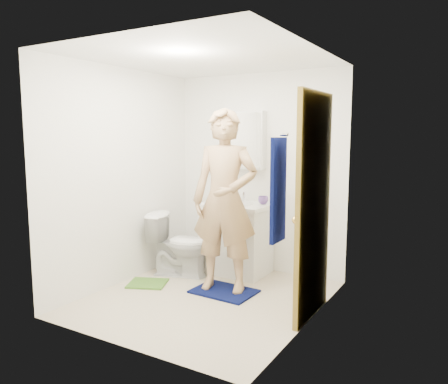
% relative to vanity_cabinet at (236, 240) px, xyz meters
% --- Properties ---
extents(floor, '(2.20, 2.40, 0.02)m').
position_rel_vanity_cabinet_xyz_m(floor, '(0.15, -0.91, -0.41)').
color(floor, beige).
rests_on(floor, ground).
extents(ceiling, '(2.20, 2.40, 0.02)m').
position_rel_vanity_cabinet_xyz_m(ceiling, '(0.15, -0.91, 2.01)').
color(ceiling, white).
rests_on(ceiling, ground).
extents(wall_back, '(2.20, 0.02, 2.40)m').
position_rel_vanity_cabinet_xyz_m(wall_back, '(0.15, 0.30, 0.80)').
color(wall_back, white).
rests_on(wall_back, ground).
extents(wall_front, '(2.20, 0.02, 2.40)m').
position_rel_vanity_cabinet_xyz_m(wall_front, '(0.15, -2.12, 0.80)').
color(wall_front, white).
rests_on(wall_front, ground).
extents(wall_left, '(0.02, 2.40, 2.40)m').
position_rel_vanity_cabinet_xyz_m(wall_left, '(-0.96, -0.91, 0.80)').
color(wall_left, white).
rests_on(wall_left, ground).
extents(wall_right, '(0.02, 2.40, 2.40)m').
position_rel_vanity_cabinet_xyz_m(wall_right, '(1.26, -0.91, 0.80)').
color(wall_right, white).
rests_on(wall_right, ground).
extents(vanity_cabinet, '(0.75, 0.55, 0.80)m').
position_rel_vanity_cabinet_xyz_m(vanity_cabinet, '(0.00, 0.00, 0.00)').
color(vanity_cabinet, white).
rests_on(vanity_cabinet, floor).
extents(countertop, '(0.79, 0.59, 0.05)m').
position_rel_vanity_cabinet_xyz_m(countertop, '(0.00, 0.00, 0.43)').
color(countertop, white).
rests_on(countertop, vanity_cabinet).
extents(sink_basin, '(0.40, 0.40, 0.03)m').
position_rel_vanity_cabinet_xyz_m(sink_basin, '(0.00, 0.00, 0.44)').
color(sink_basin, white).
rests_on(sink_basin, countertop).
extents(faucet, '(0.03, 0.03, 0.12)m').
position_rel_vanity_cabinet_xyz_m(faucet, '(0.00, 0.18, 0.51)').
color(faucet, silver).
rests_on(faucet, countertop).
extents(medicine_cabinet, '(0.50, 0.12, 0.70)m').
position_rel_vanity_cabinet_xyz_m(medicine_cabinet, '(0.00, 0.22, 1.20)').
color(medicine_cabinet, white).
rests_on(medicine_cabinet, wall_back).
extents(mirror_panel, '(0.46, 0.01, 0.66)m').
position_rel_vanity_cabinet_xyz_m(mirror_panel, '(0.00, 0.16, 1.20)').
color(mirror_panel, white).
rests_on(mirror_panel, wall_back).
extents(door, '(0.05, 0.80, 2.05)m').
position_rel_vanity_cabinet_xyz_m(door, '(1.22, -0.76, 0.62)').
color(door, olive).
rests_on(door, ground).
extents(door_knob, '(0.07, 0.07, 0.07)m').
position_rel_vanity_cabinet_xyz_m(door_knob, '(1.18, -1.08, 0.55)').
color(door_knob, gold).
rests_on(door_knob, door).
extents(towel, '(0.03, 0.24, 0.80)m').
position_rel_vanity_cabinet_xyz_m(towel, '(1.18, -1.48, 0.85)').
color(towel, '#070E43').
rests_on(towel, wall_right).
extents(towel_hook, '(0.06, 0.02, 0.02)m').
position_rel_vanity_cabinet_xyz_m(towel_hook, '(1.22, -1.48, 1.27)').
color(towel_hook, silver).
rests_on(towel_hook, wall_right).
extents(toilet, '(0.82, 0.60, 0.75)m').
position_rel_vanity_cabinet_xyz_m(toilet, '(-0.53, -0.43, -0.03)').
color(toilet, white).
rests_on(toilet, floor).
extents(bath_mat, '(0.66, 0.49, 0.02)m').
position_rel_vanity_cabinet_xyz_m(bath_mat, '(0.23, -0.68, -0.39)').
color(bath_mat, '#070E43').
rests_on(bath_mat, floor).
extents(green_rug, '(0.51, 0.48, 0.02)m').
position_rel_vanity_cabinet_xyz_m(green_rug, '(-0.64, -0.90, -0.39)').
color(green_rug, '#4D832B').
rests_on(green_rug, floor).
extents(soap_dispenser, '(0.11, 0.11, 0.18)m').
position_rel_vanity_cabinet_xyz_m(soap_dispenser, '(-0.25, -0.04, 0.54)').
color(soap_dispenser, '#C75D75').
rests_on(soap_dispenser, countertop).
extents(toothbrush_cup, '(0.13, 0.13, 0.09)m').
position_rel_vanity_cabinet_xyz_m(toothbrush_cup, '(0.30, 0.11, 0.50)').
color(toothbrush_cup, '#66469A').
rests_on(toothbrush_cup, countertop).
extents(man, '(0.79, 0.61, 1.92)m').
position_rel_vanity_cabinet_xyz_m(man, '(0.20, -0.63, 0.58)').
color(man, tan).
rests_on(man, bath_mat).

